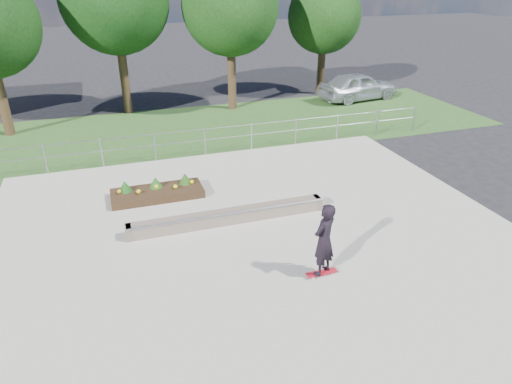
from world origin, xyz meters
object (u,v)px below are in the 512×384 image
planter_bed (157,191)px  skateboarder (324,240)px  grind_ledge (229,216)px  parked_car (358,86)px

planter_bed → skateboarder: (3.30, -5.74, 0.84)m
grind_ledge → parked_car: size_ratio=1.28×
skateboarder → parked_car: 17.75m
skateboarder → planter_bed: bearing=119.9°
grind_ledge → planter_bed: bearing=126.1°
parked_car → grind_ledge: bearing=128.6°
planter_bed → skateboarder: skateboarder is taller
planter_bed → skateboarder: 6.67m
planter_bed → parked_car: (12.84, 9.23, 0.56)m
grind_ledge → planter_bed: 3.06m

